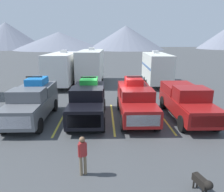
{
  "coord_description": "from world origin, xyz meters",
  "views": [
    {
      "loc": [
        -0.56,
        -12.89,
        4.99
      ],
      "look_at": [
        0.0,
        0.76,
        1.2
      ],
      "focal_mm": 33.14,
      "sensor_mm": 36.0,
      "label": 1
    }
  ],
  "objects_px": {
    "pickup_truck_d": "(186,101)",
    "pickup_truck_a": "(32,101)",
    "camper_trailer_a": "(63,68)",
    "camper_trailer_c": "(156,67)",
    "camper_trailer_b": "(91,65)",
    "pickup_truck_b": "(88,101)",
    "dog": "(203,183)",
    "pickup_truck_c": "(136,100)",
    "person_b": "(83,153)"
  },
  "relations": [
    {
      "from": "person_b",
      "to": "dog",
      "type": "height_order",
      "value": "person_b"
    },
    {
      "from": "pickup_truck_b",
      "to": "person_b",
      "type": "height_order",
      "value": "pickup_truck_b"
    },
    {
      "from": "pickup_truck_a",
      "to": "pickup_truck_d",
      "type": "bearing_deg",
      "value": -0.25
    },
    {
      "from": "pickup_truck_a",
      "to": "dog",
      "type": "distance_m",
      "value": 10.44
    },
    {
      "from": "camper_trailer_a",
      "to": "pickup_truck_a",
      "type": "bearing_deg",
      "value": -90.57
    },
    {
      "from": "camper_trailer_a",
      "to": "camper_trailer_b",
      "type": "relative_size",
      "value": 0.98
    },
    {
      "from": "pickup_truck_a",
      "to": "pickup_truck_c",
      "type": "xyz_separation_m",
      "value": [
        6.54,
        0.11,
        -0.03
      ]
    },
    {
      "from": "pickup_truck_d",
      "to": "pickup_truck_c",
      "type": "bearing_deg",
      "value": 177.23
    },
    {
      "from": "pickup_truck_d",
      "to": "person_b",
      "type": "distance_m",
      "value": 8.38
    },
    {
      "from": "pickup_truck_d",
      "to": "pickup_truck_a",
      "type": "bearing_deg",
      "value": 179.75
    },
    {
      "from": "camper_trailer_a",
      "to": "camper_trailer_b",
      "type": "height_order",
      "value": "camper_trailer_b"
    },
    {
      "from": "pickup_truck_a",
      "to": "pickup_truck_b",
      "type": "height_order",
      "value": "pickup_truck_a"
    },
    {
      "from": "pickup_truck_b",
      "to": "pickup_truck_c",
      "type": "xyz_separation_m",
      "value": [
        3.05,
        0.09,
        -0.0
      ]
    },
    {
      "from": "camper_trailer_a",
      "to": "camper_trailer_c",
      "type": "bearing_deg",
      "value": 0.88
    },
    {
      "from": "person_b",
      "to": "camper_trailer_b",
      "type": "bearing_deg",
      "value": 92.07
    },
    {
      "from": "pickup_truck_a",
      "to": "camper_trailer_b",
      "type": "xyz_separation_m",
      "value": [
        3.08,
        10.92,
        0.91
      ]
    },
    {
      "from": "camper_trailer_c",
      "to": "person_b",
      "type": "relative_size",
      "value": 5.12
    },
    {
      "from": "camper_trailer_a",
      "to": "pickup_truck_d",
      "type": "bearing_deg",
      "value": -45.38
    },
    {
      "from": "pickup_truck_a",
      "to": "person_b",
      "type": "relative_size",
      "value": 3.38
    },
    {
      "from": "camper_trailer_b",
      "to": "dog",
      "type": "bearing_deg",
      "value": -75.49
    },
    {
      "from": "pickup_truck_c",
      "to": "camper_trailer_a",
      "type": "xyz_separation_m",
      "value": [
        -6.44,
        9.68,
        0.83
      ]
    },
    {
      "from": "dog",
      "to": "pickup_truck_d",
      "type": "bearing_deg",
      "value": 73.29
    },
    {
      "from": "pickup_truck_a",
      "to": "dog",
      "type": "height_order",
      "value": "pickup_truck_a"
    },
    {
      "from": "pickup_truck_b",
      "to": "camper_trailer_c",
      "type": "distance_m",
      "value": 12.07
    },
    {
      "from": "camper_trailer_a",
      "to": "camper_trailer_c",
      "type": "relative_size",
      "value": 1.0
    },
    {
      "from": "pickup_truck_a",
      "to": "camper_trailer_c",
      "type": "relative_size",
      "value": 0.66
    },
    {
      "from": "pickup_truck_d",
      "to": "camper_trailer_c",
      "type": "height_order",
      "value": "camper_trailer_c"
    },
    {
      "from": "camper_trailer_c",
      "to": "person_b",
      "type": "distance_m",
      "value": 17.1
    },
    {
      "from": "pickup_truck_d",
      "to": "camper_trailer_b",
      "type": "bearing_deg",
      "value": 121.51
    },
    {
      "from": "pickup_truck_b",
      "to": "camper_trailer_b",
      "type": "distance_m",
      "value": 10.94
    },
    {
      "from": "camper_trailer_b",
      "to": "person_b",
      "type": "xyz_separation_m",
      "value": [
        0.6,
        -16.69,
        -1.21
      ]
    },
    {
      "from": "pickup_truck_d",
      "to": "camper_trailer_b",
      "type": "distance_m",
      "value": 12.9
    },
    {
      "from": "pickup_truck_b",
      "to": "camper_trailer_c",
      "type": "xyz_separation_m",
      "value": [
        6.83,
        9.92,
        0.78
      ]
    },
    {
      "from": "pickup_truck_c",
      "to": "camper_trailer_a",
      "type": "height_order",
      "value": "camper_trailer_a"
    },
    {
      "from": "pickup_truck_a",
      "to": "pickup_truck_c",
      "type": "relative_size",
      "value": 0.96
    },
    {
      "from": "pickup_truck_a",
      "to": "pickup_truck_b",
      "type": "distance_m",
      "value": 3.49
    },
    {
      "from": "pickup_truck_a",
      "to": "pickup_truck_d",
      "type": "height_order",
      "value": "pickup_truck_a"
    },
    {
      "from": "pickup_truck_c",
      "to": "person_b",
      "type": "height_order",
      "value": "pickup_truck_c"
    },
    {
      "from": "pickup_truck_b",
      "to": "dog",
      "type": "relative_size",
      "value": 6.07
    },
    {
      "from": "pickup_truck_a",
      "to": "pickup_truck_c",
      "type": "height_order",
      "value": "pickup_truck_a"
    },
    {
      "from": "camper_trailer_b",
      "to": "camper_trailer_c",
      "type": "bearing_deg",
      "value": -7.63
    },
    {
      "from": "camper_trailer_a",
      "to": "camper_trailer_b",
      "type": "xyz_separation_m",
      "value": [
        2.98,
        1.13,
        0.11
      ]
    },
    {
      "from": "pickup_truck_c",
      "to": "dog",
      "type": "xyz_separation_m",
      "value": [
        1.17,
        -7.1,
        -0.73
      ]
    },
    {
      "from": "pickup_truck_c",
      "to": "dog",
      "type": "distance_m",
      "value": 7.24
    },
    {
      "from": "pickup_truck_b",
      "to": "person_b",
      "type": "xyz_separation_m",
      "value": [
        0.19,
        -5.8,
        -0.28
      ]
    },
    {
      "from": "pickup_truck_a",
      "to": "pickup_truck_d",
      "type": "distance_m",
      "value": 9.8
    },
    {
      "from": "camper_trailer_b",
      "to": "camper_trailer_a",
      "type": "bearing_deg",
      "value": -159.3
    },
    {
      "from": "pickup_truck_a",
      "to": "pickup_truck_d",
      "type": "relative_size",
      "value": 0.91
    },
    {
      "from": "camper_trailer_a",
      "to": "person_b",
      "type": "xyz_separation_m",
      "value": [
        3.59,
        -15.57,
        -1.1
      ]
    },
    {
      "from": "pickup_truck_a",
      "to": "camper_trailer_c",
      "type": "bearing_deg",
      "value": 43.94
    }
  ]
}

